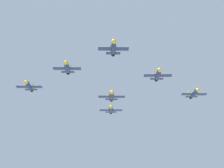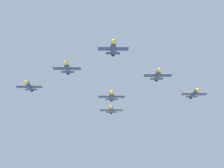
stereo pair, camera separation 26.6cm
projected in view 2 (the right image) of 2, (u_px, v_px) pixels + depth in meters
jet_lead at (113, 48)px, 155.28m from camera, size 13.02×12.42×3.34m
jet_left_wingman at (158, 75)px, 172.58m from camera, size 12.97×12.69×3.37m
jet_right_wingman at (67, 68)px, 172.68m from camera, size 13.27×12.39×3.37m
jet_left_outer at (194, 93)px, 190.17m from camera, size 13.15×12.27×3.34m
jet_right_outer at (29, 86)px, 189.89m from camera, size 13.25×12.74×3.42m
jet_slot_rear at (112, 96)px, 189.48m from camera, size 13.66×13.06×3.51m
jet_trailing at (111, 110)px, 207.01m from camera, size 12.81×12.39×3.31m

